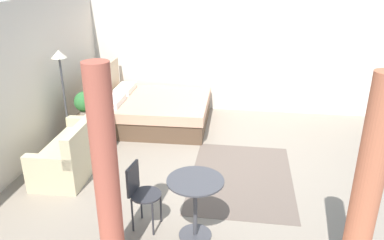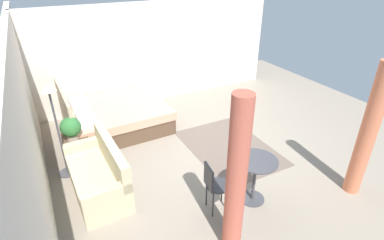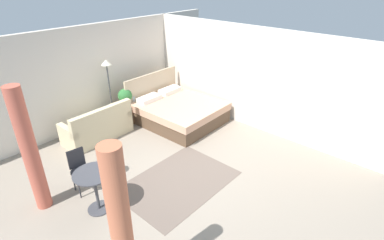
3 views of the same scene
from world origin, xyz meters
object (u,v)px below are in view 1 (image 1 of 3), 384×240
object	(u,v)px
balcony_table	(195,198)
floor_lamp	(62,79)
couch	(75,151)
bed	(152,110)
nightstand	(92,126)
cafe_chair_near_window	(140,190)
vase	(93,107)
potted_plant	(85,103)

from	to	relation	value
balcony_table	floor_lamp	bearing A→B (deg)	50.54
couch	floor_lamp	size ratio (longest dim) A/B	0.94
bed	floor_lamp	xyz separation A→B (m)	(-1.22, 1.19, 0.95)
nightstand	floor_lamp	world-z (taller)	floor_lamp
nightstand	cafe_chair_near_window	distance (m)	2.85
vase	floor_lamp	bearing A→B (deg)	152.92
floor_lamp	cafe_chair_near_window	size ratio (longest dim) A/B	2.07
vase	potted_plant	bearing A→B (deg)	167.91
balcony_table	vase	bearing A→B (deg)	41.13
bed	nightstand	distance (m)	1.25
floor_lamp	nightstand	bearing A→B (deg)	-33.11
bed	floor_lamp	world-z (taller)	floor_lamp
bed	couch	xyz separation A→B (m)	(-1.93, 0.76, -0.01)
bed	couch	size ratio (longest dim) A/B	1.33
potted_plant	floor_lamp	distance (m)	0.63
potted_plant	nightstand	bearing A→B (deg)	-22.14
nightstand	cafe_chair_near_window	xyz separation A→B (m)	(-2.36, -1.58, 0.26)
potted_plant	cafe_chair_near_window	bearing A→B (deg)	-144.33
floor_lamp	potted_plant	bearing A→B (deg)	-36.37
vase	couch	bearing A→B (deg)	-171.98
bed	cafe_chair_near_window	distance (m)	3.26
couch	cafe_chair_near_window	size ratio (longest dim) A/B	1.94
nightstand	bed	bearing A→B (deg)	-48.61
cafe_chair_near_window	floor_lamp	bearing A→B (deg)	42.98
nightstand	cafe_chair_near_window	world-z (taller)	cafe_chair_near_window
nightstand	couch	bearing A→B (deg)	-170.80
couch	balcony_table	bearing A→B (deg)	-123.05
floor_lamp	cafe_chair_near_window	distance (m)	2.79
balcony_table	cafe_chair_near_window	size ratio (longest dim) A/B	0.92
potted_plant	balcony_table	size ratio (longest dim) A/B	0.58
couch	nightstand	world-z (taller)	couch
potted_plant	vase	world-z (taller)	potted_plant
couch	potted_plant	size ratio (longest dim) A/B	3.65
bed	balcony_table	bearing A→B (deg)	-158.14
bed	floor_lamp	bearing A→B (deg)	135.58
couch	floor_lamp	world-z (taller)	floor_lamp
potted_plant	vase	xyz separation A→B (m)	(0.22, -0.05, -0.15)
cafe_chair_near_window	potted_plant	bearing A→B (deg)	35.67
vase	cafe_chair_near_window	bearing A→B (deg)	-147.58
vase	floor_lamp	distance (m)	0.88
potted_plant	balcony_table	distance (m)	3.30
balcony_table	bed	bearing A→B (deg)	21.86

